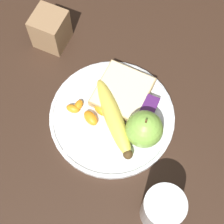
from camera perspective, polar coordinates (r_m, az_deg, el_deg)
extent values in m
plane|color=#332116|center=(0.75, 0.00, -0.95)|extent=(3.00, 3.00, 0.00)
cylinder|color=silver|center=(0.74, 0.00, -0.78)|extent=(0.25, 0.25, 0.01)
torus|color=silver|center=(0.73, 0.00, -0.60)|extent=(0.24, 0.24, 0.01)
cylinder|color=silver|center=(0.66, 7.65, -14.44)|extent=(0.07, 0.07, 0.10)
cylinder|color=#F4A81E|center=(0.66, 7.57, -14.54)|extent=(0.06, 0.06, 0.08)
sphere|color=#84BC47|center=(0.69, 4.94, -2.60)|extent=(0.07, 0.07, 0.07)
cylinder|color=brown|center=(0.65, 5.22, -1.42)|extent=(0.00, 0.00, 0.01)
ellipsoid|color=#E0CC4C|center=(0.72, 0.21, -0.74)|extent=(0.15, 0.14, 0.03)
sphere|color=#473319|center=(0.69, 2.45, -6.45)|extent=(0.02, 0.02, 0.02)
cube|color=tan|center=(0.74, 1.59, 3.10)|extent=(0.11, 0.10, 0.02)
cube|color=beige|center=(0.74, 1.59, 3.10)|extent=(0.10, 0.10, 0.02)
cube|color=silver|center=(0.72, -2.79, -3.29)|extent=(0.12, 0.08, 0.00)
cube|color=silver|center=(0.74, 3.19, 0.71)|extent=(0.06, 0.05, 0.00)
cube|color=silver|center=(0.73, 5.41, 0.80)|extent=(0.04, 0.03, 0.02)
cube|color=#4C1E60|center=(0.73, 5.49, 1.14)|extent=(0.04, 0.04, 0.00)
ellipsoid|color=orange|center=(0.72, -3.27, -0.92)|extent=(0.03, 0.04, 0.02)
ellipsoid|color=orange|center=(0.73, -1.72, 0.00)|extent=(0.03, 0.04, 0.02)
ellipsoid|color=orange|center=(0.74, -5.12, 1.04)|extent=(0.03, 0.02, 0.01)
ellipsoid|color=orange|center=(0.74, -5.97, 0.52)|extent=(0.02, 0.03, 0.02)
ellipsoid|color=orange|center=(0.74, -0.66, 1.02)|extent=(0.03, 0.03, 0.01)
cube|color=#93704C|center=(0.81, -9.36, 12.33)|extent=(0.06, 0.06, 0.08)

